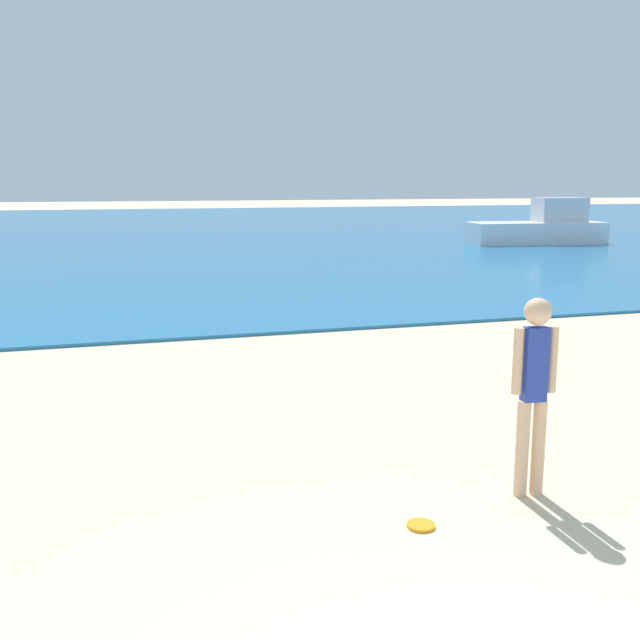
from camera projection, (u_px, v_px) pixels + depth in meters
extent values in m
cube|color=#1E6B9E|center=(132.00, 229.00, 40.64)|extent=(160.00, 60.00, 0.06)
cylinder|color=#DDAD84|center=(522.00, 449.00, 6.16)|extent=(0.11, 0.11, 0.84)
cylinder|color=#DDAD84|center=(538.00, 448.00, 6.19)|extent=(0.11, 0.11, 0.84)
cube|color=#233899|center=(535.00, 364.00, 6.04)|extent=(0.20, 0.14, 0.63)
sphere|color=#DDAD84|center=(538.00, 312.00, 5.96)|extent=(0.23, 0.23, 0.23)
cylinder|color=#DDAD84|center=(518.00, 361.00, 6.00)|extent=(0.08, 0.08, 0.56)
cylinder|color=#DDAD84|center=(552.00, 359.00, 6.06)|extent=(0.08, 0.08, 0.56)
cylinder|color=orange|center=(421.00, 525.00, 5.66)|extent=(0.22, 0.22, 0.03)
cube|color=white|center=(536.00, 233.00, 30.64)|extent=(5.79, 2.44, 0.90)
cube|color=silver|center=(560.00, 210.00, 30.63)|extent=(2.15, 1.48, 1.01)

